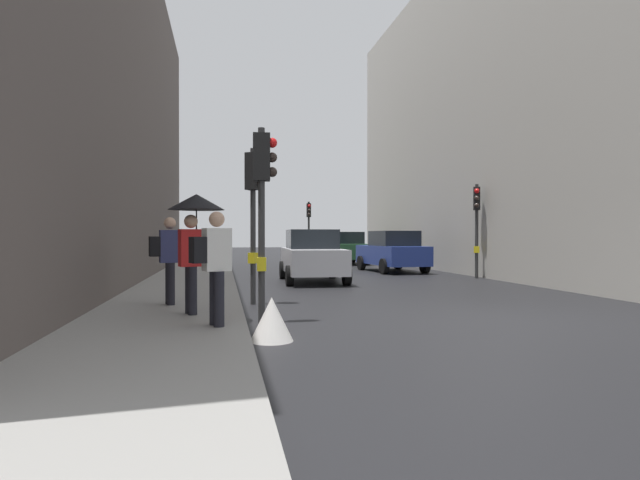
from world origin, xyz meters
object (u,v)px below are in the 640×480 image
(traffic_light_mid_street, at_px, (477,213))
(warning_sign_triangle, at_px, (272,319))
(car_blue_van, at_px, (392,251))
(car_silver_hatchback, at_px, (312,256))
(traffic_light_near_left, at_px, (263,188))
(car_green_estate, at_px, (344,248))
(pedestrian_with_umbrella, at_px, (195,220))
(pedestrian_with_grey_backpack, at_px, (168,255))
(pedestrian_with_black_backpack, at_px, (214,261))
(traffic_light_near_right, at_px, (254,197))
(traffic_light_far_median, at_px, (309,220))

(traffic_light_mid_street, distance_m, warning_sign_triangle, 13.07)
(car_blue_van, xyz_separation_m, car_silver_hatchback, (-4.21, -4.08, 0.00))
(traffic_light_near_left, xyz_separation_m, warning_sign_triangle, (0.00, -1.61, -2.07))
(warning_sign_triangle, bearing_deg, traffic_light_near_left, 90.14)
(car_green_estate, bearing_deg, pedestrian_with_umbrella, -111.33)
(pedestrian_with_umbrella, xyz_separation_m, warning_sign_triangle, (1.20, -1.86, -1.52))
(pedestrian_with_grey_backpack, distance_m, pedestrian_with_black_backpack, 2.87)
(car_blue_van, relative_size, warning_sign_triangle, 6.66)
(traffic_light_near_right, distance_m, pedestrian_with_umbrella, 2.64)
(traffic_light_mid_street, height_order, traffic_light_near_right, traffic_light_near_right)
(car_silver_hatchback, height_order, pedestrian_with_black_backpack, pedestrian_with_black_backpack)
(car_blue_van, relative_size, car_green_estate, 1.01)
(traffic_light_near_right, xyz_separation_m, pedestrian_with_umbrella, (-1.19, -2.28, -0.60))
(traffic_light_mid_street, height_order, warning_sign_triangle, traffic_light_mid_street)
(car_blue_van, bearing_deg, traffic_light_near_right, -124.38)
(car_blue_van, height_order, pedestrian_with_umbrella, pedestrian_with_umbrella)
(car_blue_van, bearing_deg, warning_sign_triangle, -115.46)
(car_green_estate, distance_m, car_silver_hatchback, 11.09)
(car_green_estate, height_order, pedestrian_with_umbrella, pedestrian_with_umbrella)
(traffic_light_mid_street, xyz_separation_m, warning_sign_triangle, (-8.41, -9.79, -2.04))
(car_silver_hatchback, distance_m, pedestrian_with_umbrella, 8.50)
(car_green_estate, bearing_deg, pedestrian_with_grey_backpack, -114.62)
(traffic_light_mid_street, bearing_deg, warning_sign_triangle, -130.66)
(traffic_light_near_right, xyz_separation_m, car_green_estate, (5.91, 15.89, -1.56))
(traffic_light_far_median, xyz_separation_m, car_green_estate, (1.43, -3.25, -1.62))
(traffic_light_mid_street, relative_size, pedestrian_with_black_backpack, 1.94)
(traffic_light_mid_street, relative_size, warning_sign_triangle, 5.28)
(pedestrian_with_grey_backpack, bearing_deg, car_silver_hatchback, 57.17)
(car_silver_hatchback, bearing_deg, pedestrian_with_black_backpack, -109.07)
(traffic_light_far_median, xyz_separation_m, traffic_light_near_right, (-4.47, -19.15, -0.06))
(pedestrian_with_grey_backpack, relative_size, warning_sign_triangle, 2.72)
(traffic_light_near_right, distance_m, pedestrian_with_black_backpack, 3.92)
(car_silver_hatchback, bearing_deg, traffic_light_far_median, 80.96)
(traffic_light_far_median, xyz_separation_m, warning_sign_triangle, (-4.47, -23.28, -2.17))
(traffic_light_mid_street, distance_m, traffic_light_near_right, 10.14)
(traffic_light_mid_street, xyz_separation_m, traffic_light_far_median, (-3.94, 13.49, 0.13))
(warning_sign_triangle, bearing_deg, traffic_light_near_right, 90.11)
(pedestrian_with_umbrella, bearing_deg, car_green_estate, 68.67)
(pedestrian_with_umbrella, bearing_deg, traffic_light_near_right, 62.45)
(traffic_light_near_left, bearing_deg, traffic_light_far_median, 78.35)
(car_green_estate, distance_m, warning_sign_triangle, 20.89)
(traffic_light_near_right, xyz_separation_m, warning_sign_triangle, (0.01, -4.14, -2.11))
(car_green_estate, bearing_deg, car_silver_hatchback, -109.06)
(pedestrian_with_umbrella, bearing_deg, car_silver_hatchback, 65.68)
(traffic_light_near_right, bearing_deg, pedestrian_with_umbrella, -117.55)
(traffic_light_far_median, bearing_deg, pedestrian_with_black_backpack, -103.13)
(traffic_light_mid_street, height_order, pedestrian_with_grey_backpack, traffic_light_mid_street)
(traffic_light_near_left, distance_m, car_silver_hatchback, 8.41)
(traffic_light_mid_street, distance_m, pedestrian_with_umbrella, 12.47)
(car_green_estate, xyz_separation_m, pedestrian_with_umbrella, (-7.10, -18.17, 0.96))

